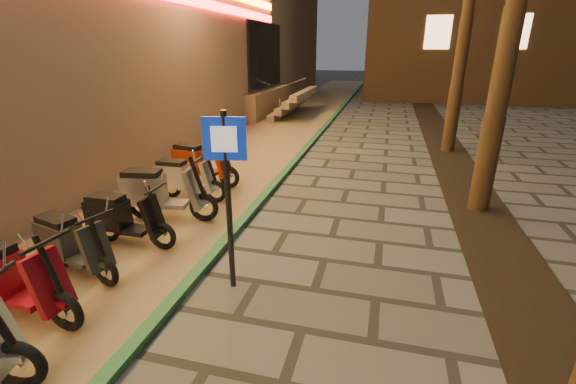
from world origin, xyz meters
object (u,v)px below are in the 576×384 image
(scooter_10, at_px, (183,178))
(scooter_7, at_px, (70,243))
(scooter_11, at_px, (199,162))
(scooter_8, at_px, (121,218))
(pedestrian_sign, at_px, (227,179))
(scooter_6, at_px, (9,278))
(scooter_9, at_px, (158,192))

(scooter_10, bearing_deg, scooter_7, -91.28)
(scooter_10, height_order, scooter_11, scooter_11)
(scooter_8, distance_m, scooter_10, 2.16)
(scooter_8, bearing_deg, pedestrian_sign, -16.91)
(pedestrian_sign, xyz_separation_m, scooter_11, (-2.46, 3.91, -1.05))
(pedestrian_sign, height_order, scooter_10, pedestrian_sign)
(scooter_6, bearing_deg, scooter_10, 94.49)
(scooter_8, bearing_deg, scooter_9, 87.14)
(pedestrian_sign, bearing_deg, scooter_10, 116.45)
(pedestrian_sign, distance_m, scooter_11, 4.74)
(scooter_6, height_order, scooter_10, scooter_6)
(pedestrian_sign, height_order, scooter_11, pedestrian_sign)
(pedestrian_sign, xyz_separation_m, scooter_6, (-2.37, -1.26, -1.06))
(pedestrian_sign, xyz_separation_m, scooter_8, (-2.27, 0.71, -1.10))
(scooter_6, height_order, scooter_7, scooter_6)
(scooter_7, distance_m, scooter_8, 0.97)
(scooter_7, height_order, scooter_10, scooter_10)
(scooter_6, xyz_separation_m, scooter_10, (0.06, 4.13, -0.04))
(scooter_8, distance_m, scooter_11, 3.21)
(scooter_6, relative_size, scooter_7, 1.12)
(scooter_7, relative_size, scooter_10, 0.98)
(pedestrian_sign, height_order, scooter_9, pedestrian_sign)
(scooter_6, relative_size, scooter_8, 1.10)
(scooter_7, height_order, scooter_9, scooter_9)
(scooter_7, bearing_deg, scooter_11, 105.48)
(scooter_7, distance_m, scooter_9, 2.03)
(scooter_6, xyz_separation_m, scooter_8, (0.10, 1.97, -0.05))
(scooter_8, xyz_separation_m, scooter_11, (-0.18, 3.21, 0.05))
(pedestrian_sign, relative_size, scooter_11, 1.38)
(scooter_7, relative_size, scooter_8, 0.99)
(scooter_9, xyz_separation_m, scooter_10, (-0.10, 1.11, -0.07))
(scooter_6, bearing_deg, scooter_8, 92.45)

